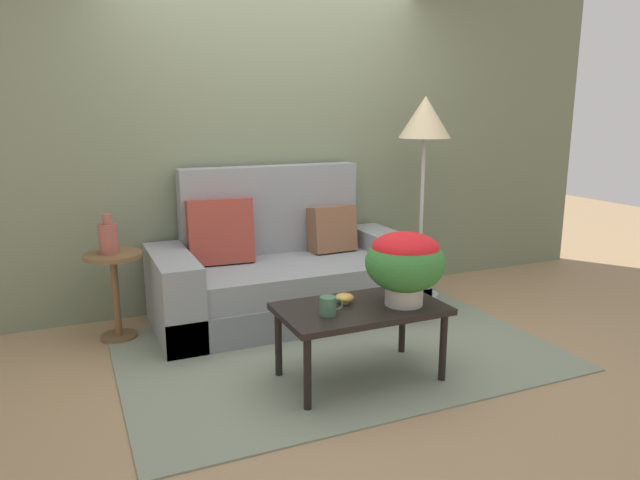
{
  "coord_description": "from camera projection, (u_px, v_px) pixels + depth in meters",
  "views": [
    {
      "loc": [
        -1.56,
        -3.28,
        1.57
      ],
      "look_at": [
        -0.05,
        0.14,
        0.73
      ],
      "focal_mm": 32.94,
      "sensor_mm": 36.0,
      "label": 1
    }
  ],
  "objects": [
    {
      "name": "ground_plane",
      "position": [
        336.0,
        351.0,
        3.89
      ],
      "size": [
        14.0,
        14.0,
        0.0
      ],
      "primitive_type": "plane",
      "color": "#997A56"
    },
    {
      "name": "wall_back",
      "position": [
        270.0,
        126.0,
        4.71
      ],
      "size": [
        6.4,
        0.12,
        2.86
      ],
      "primitive_type": "cube",
      "color": "slate",
      "rests_on": "ground"
    },
    {
      "name": "area_rug",
      "position": [
        338.0,
        351.0,
        3.87
      ],
      "size": [
        2.75,
        1.84,
        0.01
      ],
      "primitive_type": "cube",
      "color": "gray",
      "rests_on": "ground"
    },
    {
      "name": "couch",
      "position": [
        284.0,
        275.0,
        4.48
      ],
      "size": [
        1.98,
        0.92,
        1.13
      ],
      "color": "slate",
      "rests_on": "ground"
    },
    {
      "name": "coffee_table",
      "position": [
        360.0,
        314.0,
        3.4
      ],
      "size": [
        0.96,
        0.55,
        0.45
      ],
      "color": "black",
      "rests_on": "ground"
    },
    {
      "name": "side_table",
      "position": [
        115.0,
        280.0,
        4.01
      ],
      "size": [
        0.39,
        0.39,
        0.61
      ],
      "color": "brown",
      "rests_on": "ground"
    },
    {
      "name": "floor_lamp",
      "position": [
        425.0,
        129.0,
        4.71
      ],
      "size": [
        0.42,
        0.42,
        1.67
      ],
      "color": "#B2B2B7",
      "rests_on": "ground"
    },
    {
      "name": "potted_plant",
      "position": [
        405.0,
        261.0,
        3.36
      ],
      "size": [
        0.46,
        0.46,
        0.43
      ],
      "color": "#B7B2A8",
      "rests_on": "coffee_table"
    },
    {
      "name": "coffee_mug",
      "position": [
        328.0,
        306.0,
        3.23
      ],
      "size": [
        0.14,
        0.09,
        0.1
      ],
      "color": "#3D664C",
      "rests_on": "coffee_table"
    },
    {
      "name": "snack_bowl",
      "position": [
        345.0,
        298.0,
        3.42
      ],
      "size": [
        0.11,
        0.11,
        0.06
      ],
      "color": "gold",
      "rests_on": "coffee_table"
    },
    {
      "name": "table_vase",
      "position": [
        108.0,
        238.0,
        3.94
      ],
      "size": [
        0.13,
        0.13,
        0.27
      ],
      "color": "#934C42",
      "rests_on": "side_table"
    }
  ]
}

